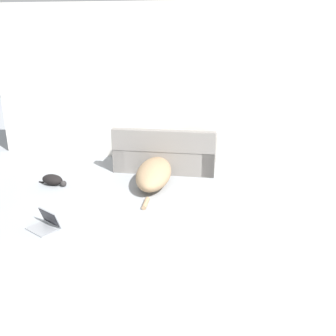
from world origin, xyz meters
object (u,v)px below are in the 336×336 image
object	(u,v)px
dog	(155,172)
laptop_open	(46,222)
couch	(166,154)
cat	(53,180)

from	to	relation	value
dog	laptop_open	distance (m)	1.91
couch	cat	size ratio (longest dim) A/B	3.37
cat	laptop_open	distance (m)	1.40
cat	dog	bearing A→B (deg)	23.10
dog	cat	world-z (taller)	dog
dog	laptop_open	world-z (taller)	dog
couch	laptop_open	bearing A→B (deg)	65.32
dog	cat	size ratio (longest dim) A/B	3.45
dog	laptop_open	bearing A→B (deg)	145.50
dog	cat	bearing A→B (deg)	99.25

